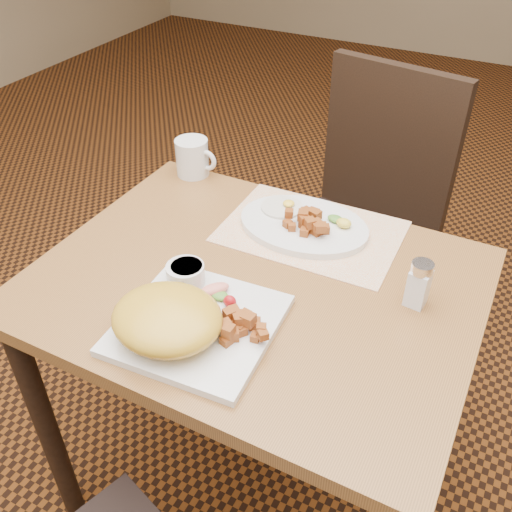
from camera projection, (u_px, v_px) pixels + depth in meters
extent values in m
plane|color=black|center=(255.00, 480.00, 1.64)|extent=(8.00, 8.00, 0.00)
cube|color=#915D2C|center=(255.00, 286.00, 1.19)|extent=(0.90, 0.70, 0.03)
cylinder|color=black|center=(47.00, 429.00, 1.35)|extent=(0.05, 0.05, 0.71)
cylinder|color=black|center=(185.00, 284.00, 1.78)|extent=(0.05, 0.05, 0.71)
cylinder|color=black|center=(444.00, 375.00, 1.48)|extent=(0.05, 0.05, 0.71)
cube|color=black|center=(347.00, 250.00, 1.76)|extent=(0.49, 0.49, 0.05)
cylinder|color=black|center=(413.00, 300.00, 1.93)|extent=(0.04, 0.04, 0.42)
cylinder|color=black|center=(361.00, 364.00, 1.71)|extent=(0.04, 0.04, 0.42)
cylinder|color=black|center=(323.00, 260.00, 2.11)|extent=(0.04, 0.04, 0.42)
cylinder|color=black|center=(265.00, 313.00, 1.88)|extent=(0.04, 0.04, 0.42)
cube|color=black|center=(389.00, 147.00, 1.72)|extent=(0.42, 0.11, 0.50)
cube|color=white|center=(311.00, 231.00, 1.32)|extent=(0.41, 0.29, 0.00)
cube|color=silver|center=(198.00, 325.00, 1.06)|extent=(0.30, 0.30, 0.02)
ellipsoid|color=gold|center=(167.00, 318.00, 1.01)|extent=(0.20, 0.18, 0.08)
ellipsoid|color=gold|center=(174.00, 340.00, 1.00)|extent=(0.08, 0.07, 0.03)
ellipsoid|color=gold|center=(151.00, 307.00, 1.07)|extent=(0.08, 0.07, 0.03)
cylinder|color=silver|center=(186.00, 274.00, 1.13)|extent=(0.08, 0.08, 0.04)
cylinder|color=beige|center=(187.00, 267.00, 1.12)|extent=(0.06, 0.06, 0.01)
ellipsoid|color=#387223|center=(219.00, 295.00, 1.11)|extent=(0.04, 0.03, 0.01)
ellipsoid|color=red|center=(230.00, 302.00, 1.08)|extent=(0.03, 0.02, 0.03)
ellipsoid|color=#F28C72|center=(215.00, 289.00, 1.12)|extent=(0.06, 0.07, 0.02)
cylinder|color=white|center=(282.00, 207.00, 1.36)|extent=(0.10, 0.10, 0.01)
ellipsoid|color=yellow|center=(289.00, 203.00, 1.36)|extent=(0.03, 0.03, 0.01)
ellipsoid|color=#387223|center=(336.00, 219.00, 1.31)|extent=(0.04, 0.04, 0.01)
ellipsoid|color=yellow|center=(344.00, 223.00, 1.29)|extent=(0.04, 0.04, 0.02)
cube|color=white|center=(418.00, 288.00, 1.10)|extent=(0.04, 0.04, 0.08)
cylinder|color=silver|center=(422.00, 268.00, 1.07)|extent=(0.05, 0.05, 0.02)
cylinder|color=silver|center=(192.00, 157.00, 1.50)|extent=(0.09, 0.09, 0.10)
torus|color=silver|center=(207.00, 160.00, 1.49)|extent=(0.06, 0.01, 0.06)
cube|color=#A04F19|center=(239.00, 327.00, 1.03)|extent=(0.02, 0.02, 0.02)
cube|color=#A04F19|center=(261.00, 329.00, 1.01)|extent=(0.02, 0.02, 0.02)
cube|color=#A04F19|center=(233.00, 334.00, 1.02)|extent=(0.03, 0.03, 0.02)
cube|color=#A04F19|center=(230.00, 323.00, 1.04)|extent=(0.03, 0.03, 0.02)
cube|color=#A04F19|center=(255.00, 337.00, 1.02)|extent=(0.02, 0.02, 0.01)
cube|color=#A04F19|center=(263.00, 335.00, 1.00)|extent=(0.02, 0.02, 0.02)
cube|color=#A04F19|center=(238.00, 317.00, 1.03)|extent=(0.03, 0.03, 0.02)
cube|color=#A04F19|center=(226.00, 325.00, 1.02)|extent=(0.03, 0.03, 0.02)
cube|color=#A04F19|center=(226.00, 341.00, 1.01)|extent=(0.02, 0.02, 0.02)
cube|color=#A04F19|center=(229.00, 314.00, 1.04)|extent=(0.03, 0.03, 0.02)
cube|color=#A04F19|center=(242.00, 331.00, 1.03)|extent=(0.02, 0.02, 0.02)
cube|color=#A04F19|center=(219.00, 324.00, 1.04)|extent=(0.02, 0.02, 0.02)
cube|color=#A04F19|center=(229.00, 331.00, 1.00)|extent=(0.02, 0.02, 0.02)
cube|color=#A04F19|center=(234.00, 311.00, 1.05)|extent=(0.03, 0.03, 0.02)
cube|color=#A04F19|center=(245.00, 315.00, 1.06)|extent=(0.02, 0.02, 0.02)
cube|color=#A04F19|center=(255.00, 324.00, 1.04)|extent=(0.03, 0.03, 0.02)
cube|color=#A04F19|center=(239.00, 320.00, 1.03)|extent=(0.03, 0.03, 0.02)
cube|color=#A04F19|center=(248.00, 319.00, 1.02)|extent=(0.02, 0.02, 0.02)
cube|color=#A04F19|center=(307.00, 216.00, 1.32)|extent=(0.03, 0.03, 0.02)
cube|color=#A04F19|center=(325.00, 229.00, 1.28)|extent=(0.03, 0.03, 0.02)
cube|color=#A04F19|center=(306.00, 212.00, 1.30)|extent=(0.03, 0.03, 0.02)
cube|color=#A04F19|center=(305.00, 211.00, 1.31)|extent=(0.02, 0.02, 0.02)
cube|color=#A04F19|center=(321.00, 227.00, 1.25)|extent=(0.03, 0.03, 0.02)
cube|color=#A04F19|center=(292.00, 227.00, 1.28)|extent=(0.02, 0.02, 0.02)
cube|color=#A04F19|center=(303.00, 215.00, 1.29)|extent=(0.03, 0.03, 0.02)
cube|color=#A04F19|center=(317.00, 223.00, 1.27)|extent=(0.03, 0.03, 0.02)
cube|color=#A04F19|center=(315.00, 215.00, 1.29)|extent=(0.03, 0.03, 0.02)
cube|color=#A04F19|center=(307.00, 216.00, 1.32)|extent=(0.03, 0.03, 0.02)
cube|color=#A04F19|center=(305.00, 224.00, 1.29)|extent=(0.03, 0.03, 0.02)
cube|color=#A04F19|center=(288.00, 224.00, 1.29)|extent=(0.02, 0.02, 0.02)
cube|color=#A04F19|center=(316.00, 231.00, 1.27)|extent=(0.03, 0.03, 0.02)
cube|color=#A04F19|center=(305.00, 232.00, 1.27)|extent=(0.02, 0.02, 0.02)
cube|color=#A04F19|center=(304.00, 219.00, 1.28)|extent=(0.03, 0.03, 0.02)
cube|color=#A04F19|center=(289.00, 213.00, 1.30)|extent=(0.02, 0.02, 0.02)
cube|color=#A04F19|center=(313.00, 214.00, 1.32)|extent=(0.03, 0.02, 0.02)
cube|color=#A04F19|center=(310.00, 223.00, 1.26)|extent=(0.03, 0.03, 0.02)
cube|color=#A04F19|center=(307.00, 225.00, 1.29)|extent=(0.02, 0.02, 0.01)
cube|color=#A04F19|center=(323.00, 229.00, 1.28)|extent=(0.02, 0.02, 0.02)
cube|color=#A04F19|center=(306.00, 223.00, 1.29)|extent=(0.03, 0.03, 0.02)
cube|color=#A04F19|center=(317.00, 227.00, 1.26)|extent=(0.03, 0.03, 0.02)
cube|color=#A04F19|center=(305.00, 217.00, 1.31)|extent=(0.02, 0.02, 0.02)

